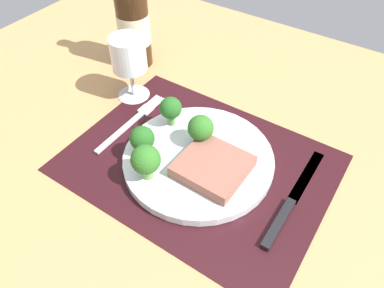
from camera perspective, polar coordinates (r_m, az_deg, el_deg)
ground_plane at (r=66.43cm, az=0.96°, el=-3.83°), size 140.00×110.00×3.00cm
placemat at (r=65.19cm, az=0.98°, el=-2.89°), size 44.73×33.65×0.30cm
plate at (r=64.48cm, az=0.99°, el=-2.33°), size 26.24×26.24×1.60cm
steak at (r=61.00cm, az=3.24°, el=-3.46°), size 11.10×10.72×2.11cm
broccoli_near_steak at (r=63.00cm, az=-7.71°, el=0.82°), size 4.32×4.32×5.32cm
broccoli_center at (r=63.54cm, az=1.34°, el=2.38°), size 4.60×4.60×6.04cm
broccoli_front_edge at (r=67.35cm, az=-3.32°, el=5.48°), size 4.11×4.11×5.94cm
broccoli_near_fork at (r=58.44cm, az=-7.15°, el=-2.51°), size 4.84×4.84×6.48cm
fork at (r=73.07cm, az=-9.28°, el=3.40°), size 2.40×19.20×0.50cm
knife at (r=61.26cm, az=14.92°, el=-8.83°), size 1.80×23.00×0.80cm
wine_bottle at (r=85.53cm, az=-9.08°, el=18.06°), size 7.18×7.18×27.08cm
wine_glass at (r=75.12cm, az=-9.73°, el=13.00°), size 7.03×7.03×13.49cm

